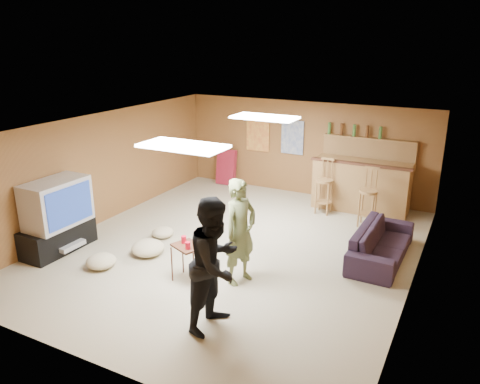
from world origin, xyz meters
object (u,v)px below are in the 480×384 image
at_px(sofa, 381,243).
at_px(bar_counter, 361,186).
at_px(tray_table, 188,263).
at_px(person_black, 215,264).
at_px(person_olive, 240,232).
at_px(tv_body, 57,203).

bearing_deg(sofa, bar_counter, 23.15).
relative_size(bar_counter, tray_table, 3.45).
xyz_separation_m(bar_counter, tray_table, (-1.61, -4.28, -0.26)).
relative_size(bar_counter, person_black, 1.13).
distance_m(person_olive, sofa, 2.56).
bearing_deg(bar_counter, person_black, -96.91).
bearing_deg(tray_table, person_black, -40.35).
bearing_deg(bar_counter, sofa, -67.64).
relative_size(person_olive, sofa, 0.85).
relative_size(bar_counter, person_olive, 1.22).
relative_size(person_black, tray_table, 3.04).
relative_size(tv_body, tray_table, 1.90).
bearing_deg(sofa, tray_table, 130.94).
bearing_deg(person_olive, sofa, -27.76).
distance_m(tv_body, person_black, 3.59).
bearing_deg(person_black, bar_counter, -2.18).
height_order(bar_counter, tray_table, bar_counter).
distance_m(person_olive, person_black, 1.20).
distance_m(bar_counter, sofa, 2.37).
xyz_separation_m(bar_counter, person_black, (-0.62, -5.12, 0.33)).
height_order(tv_body, tray_table, tv_body).
xyz_separation_m(person_black, sofa, (1.51, 2.95, -0.60)).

